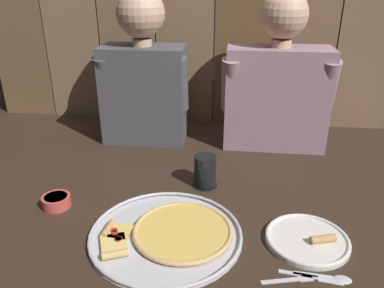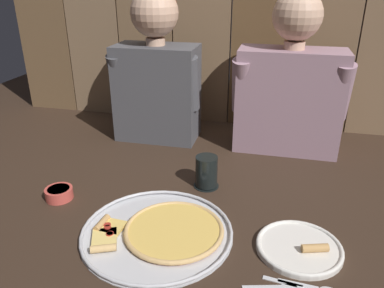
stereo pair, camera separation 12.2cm
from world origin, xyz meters
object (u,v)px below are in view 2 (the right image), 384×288
at_px(drinking_glass, 206,172).
at_px(diner_left, 156,69).
at_px(diner_right, 291,80).
at_px(dinner_plate, 300,247).
at_px(pizza_tray, 162,231).
at_px(dipping_bowl, 59,193).

height_order(drinking_glass, diner_left, diner_left).
bearing_deg(drinking_glass, diner_right, 56.40).
bearing_deg(diner_right, diner_left, 179.96).
bearing_deg(diner_left, drinking_glass, -52.55).
relative_size(dinner_plate, diner_left, 0.36).
height_order(dinner_plate, diner_right, diner_right).
distance_m(dinner_plate, drinking_glass, 0.42).
height_order(pizza_tray, drinking_glass, drinking_glass).
relative_size(dinner_plate, dipping_bowl, 2.57).
distance_m(diner_left, diner_right, 0.56).
relative_size(pizza_tray, diner_left, 0.67).
bearing_deg(dinner_plate, diner_left, 132.49).
xyz_separation_m(pizza_tray, diner_right, (0.33, 0.68, 0.29)).
relative_size(drinking_glass, diner_left, 0.18).
bearing_deg(drinking_glass, pizza_tray, -103.55).
bearing_deg(diner_left, pizza_tray, -71.58).
height_order(pizza_tray, diner_right, diner_right).
xyz_separation_m(diner_left, diner_right, (0.56, -0.00, -0.01)).
bearing_deg(dinner_plate, drinking_glass, 138.45).
bearing_deg(drinking_glass, diner_left, 127.45).
xyz_separation_m(dinner_plate, drinking_glass, (-0.31, 0.27, 0.05)).
bearing_deg(diner_right, dinner_plate, -85.51).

